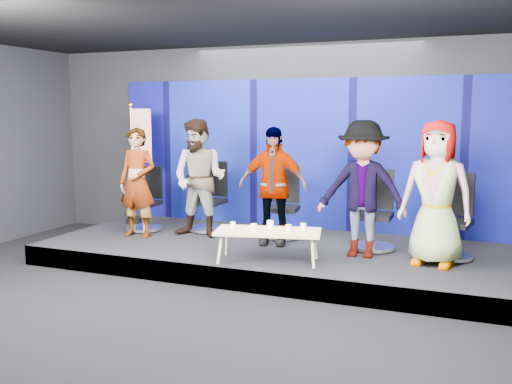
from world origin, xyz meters
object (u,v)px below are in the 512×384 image
(panelist_a, at_px, (137,183))
(panelist_c, at_px, (273,186))
(chair_a, at_px, (145,209))
(mug_d, at_px, (289,228))
(mug_c, at_px, (270,224))
(chair_b, at_px, (209,208))
(flag_stand, at_px, (138,160))
(mug_a, at_px, (233,225))
(panelist_b, at_px, (200,179))
(panelist_e, at_px, (436,193))
(mug_b, at_px, (254,228))
(coffee_table, at_px, (268,233))
(chair_e, at_px, (451,230))
(chair_c, at_px, (283,215))
(chair_d, at_px, (374,223))
(panelist_d, at_px, (362,189))
(mug_e, at_px, (303,226))

(panelist_a, bearing_deg, panelist_c, 5.57)
(chair_a, relative_size, mug_d, 11.75)
(mug_c, relative_size, mug_d, 1.16)
(panelist_c, bearing_deg, chair_b, 150.33)
(mug_c, height_order, flag_stand, flag_stand)
(mug_c, bearing_deg, flag_stand, 153.55)
(flag_stand, bearing_deg, mug_a, -62.77)
(chair_a, bearing_deg, mug_c, -23.45)
(chair_b, height_order, panelist_b, panelist_b)
(panelist_e, height_order, mug_b, panelist_e)
(coffee_table, distance_m, mug_c, 0.15)
(flag_stand, bearing_deg, mug_c, -56.05)
(chair_e, bearing_deg, mug_a, -146.39)
(panelist_a, relative_size, chair_c, 1.59)
(chair_b, relative_size, mug_c, 10.89)
(panelist_b, xyz_separation_m, mug_c, (1.57, -0.93, -0.47))
(chair_d, relative_size, coffee_table, 0.78)
(chair_a, distance_m, coffee_table, 2.95)
(panelist_a, xyz_separation_m, chair_d, (3.74, 0.57, -0.50))
(chair_e, height_order, flag_stand, flag_stand)
(chair_e, xyz_separation_m, mug_a, (-2.80, -1.20, 0.09))
(chair_b, relative_size, mug_b, 11.30)
(chair_e, xyz_separation_m, flag_stand, (-5.47, 0.55, 0.78))
(chair_d, xyz_separation_m, chair_e, (1.09, -0.12, 0.00))
(panelist_d, relative_size, mug_c, 17.64)
(chair_b, relative_size, coffee_table, 0.78)
(panelist_e, relative_size, mug_c, 17.74)
(panelist_a, height_order, mug_d, panelist_a)
(panelist_d, bearing_deg, panelist_b, 173.50)
(chair_c, height_order, coffee_table, chair_c)
(panelist_b, height_order, mug_e, panelist_b)
(chair_a, relative_size, flag_stand, 0.50)
(panelist_d, relative_size, mug_e, 21.20)
(panelist_e, distance_m, mug_d, 2.00)
(chair_b, relative_size, panelist_c, 0.65)
(chair_d, xyz_separation_m, mug_b, (-1.35, -1.43, 0.10))
(panelist_a, distance_m, panelist_c, 2.26)
(coffee_table, relative_size, flag_stand, 0.69)
(chair_b, height_order, panelist_e, panelist_e)
(mug_b, bearing_deg, panelist_b, 139.93)
(panelist_c, bearing_deg, chair_d, 2.30)
(panelist_c, height_order, coffee_table, panelist_c)
(chair_c, bearing_deg, mug_d, -75.71)
(chair_b, distance_m, chair_d, 2.89)
(panelist_b, distance_m, chair_d, 2.86)
(chair_e, bearing_deg, mug_c, -145.71)
(chair_a, distance_m, mug_a, 2.53)
(chair_a, bearing_deg, coffee_table, -25.56)
(chair_a, height_order, chair_c, chair_c)
(coffee_table, bearing_deg, mug_b, -132.58)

